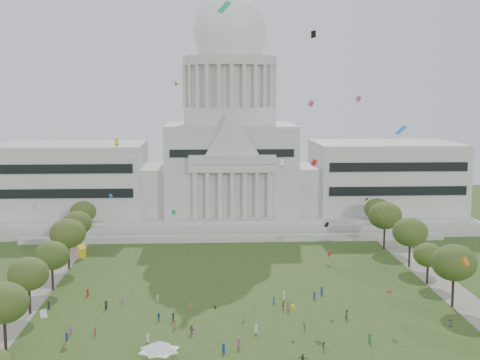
# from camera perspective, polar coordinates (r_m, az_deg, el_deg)

# --- Properties ---
(ground) EXTENTS (400.00, 400.00, 0.00)m
(ground) POSITION_cam_1_polar(r_m,az_deg,el_deg) (127.13, 1.06, -13.54)
(ground) COLOR #32481A
(ground) RESTS_ON ground
(capitol) EXTENTS (160.00, 64.50, 91.30)m
(capitol) POSITION_cam_1_polar(r_m,az_deg,el_deg) (233.18, -0.86, 1.83)
(capitol) COLOR #B8B7AD
(capitol) RESTS_ON ground
(path_left) EXTENTS (8.00, 160.00, 0.04)m
(path_left) POSITION_cam_1_polar(r_m,az_deg,el_deg) (160.18, -17.37, -9.37)
(path_left) COLOR gray
(path_left) RESTS_ON ground
(path_right) EXTENTS (8.00, 160.00, 0.04)m
(path_right) POSITION_cam_1_polar(r_m,az_deg,el_deg) (165.10, 17.37, -8.86)
(path_right) COLOR gray
(path_right) RESTS_ON ground
(row_tree_l_1) EXTENTS (8.86, 8.86, 12.59)m
(row_tree_l_1) POSITION_cam_1_polar(r_m,az_deg,el_deg) (126.23, -19.53, -9.85)
(row_tree_l_1) COLOR black
(row_tree_l_1) RESTS_ON ground
(row_tree_l_2) EXTENTS (8.42, 8.42, 11.97)m
(row_tree_l_2) POSITION_cam_1_polar(r_m,az_deg,el_deg) (145.33, -17.61, -7.65)
(row_tree_l_2) COLOR black
(row_tree_l_2) RESTS_ON ground
(row_tree_r_2) EXTENTS (9.55, 9.55, 13.58)m
(row_tree_r_2) POSITION_cam_1_polar(r_m,az_deg,el_deg) (149.94, 17.80, -6.73)
(row_tree_r_2) COLOR black
(row_tree_r_2) RESTS_ON ground
(row_tree_l_3) EXTENTS (8.12, 8.12, 11.55)m
(row_tree_l_3) POSITION_cam_1_polar(r_m,az_deg,el_deg) (160.79, -15.78, -6.22)
(row_tree_l_3) COLOR black
(row_tree_l_3) RESTS_ON ground
(row_tree_r_3) EXTENTS (7.01, 7.01, 9.98)m
(row_tree_r_3) POSITION_cam_1_polar(r_m,az_deg,el_deg) (166.18, 15.76, -6.17)
(row_tree_r_3) COLOR black
(row_tree_r_3) RESTS_ON ground
(row_tree_l_4) EXTENTS (9.29, 9.29, 13.21)m
(row_tree_l_4) POSITION_cam_1_polar(r_m,az_deg,el_deg) (178.16, -14.48, -4.44)
(row_tree_l_4) COLOR black
(row_tree_l_4) RESTS_ON ground
(row_tree_r_4) EXTENTS (9.19, 9.19, 13.06)m
(row_tree_r_4) POSITION_cam_1_polar(r_m,az_deg,el_deg) (180.22, 14.32, -4.33)
(row_tree_r_4) COLOR black
(row_tree_r_4) RESTS_ON ground
(row_tree_l_5) EXTENTS (8.33, 8.33, 11.85)m
(row_tree_l_5) POSITION_cam_1_polar(r_m,az_deg,el_deg) (196.43, -13.72, -3.59)
(row_tree_l_5) COLOR black
(row_tree_l_5) RESTS_ON ground
(row_tree_r_5) EXTENTS (9.82, 9.82, 13.96)m
(row_tree_r_5) POSITION_cam_1_polar(r_m,az_deg,el_deg) (198.72, 12.26, -2.97)
(row_tree_r_5) COLOR black
(row_tree_r_5) RESTS_ON ground
(row_tree_l_6) EXTENTS (8.19, 8.19, 11.64)m
(row_tree_l_6) POSITION_cam_1_polar(r_m,az_deg,el_deg) (214.27, -13.25, -2.69)
(row_tree_l_6) COLOR black
(row_tree_l_6) RESTS_ON ground
(row_tree_r_6) EXTENTS (8.42, 8.42, 11.97)m
(row_tree_r_6) POSITION_cam_1_polar(r_m,az_deg,el_deg) (216.65, 11.65, -2.46)
(row_tree_r_6) COLOR black
(row_tree_r_6) RESTS_ON ground
(event_tent) EXTENTS (9.57, 9.57, 4.08)m
(event_tent) POSITION_cam_1_polar(r_m,az_deg,el_deg) (117.12, -6.92, -13.84)
(event_tent) COLOR #4C4C4C
(event_tent) RESTS_ON ground
(person_0) EXTENTS (0.93, 0.92, 1.62)m
(person_0) POSITION_cam_1_polar(r_m,az_deg,el_deg) (140.06, 17.52, -11.52)
(person_0) COLOR #4C4C51
(person_0) RESTS_ON ground
(person_2) EXTENTS (1.11, 1.07, 1.97)m
(person_2) POSITION_cam_1_polar(r_m,az_deg,el_deg) (139.64, 9.13, -11.24)
(person_2) COLOR #33723F
(person_2) RESTS_ON ground
(person_3) EXTENTS (0.87, 1.13, 1.56)m
(person_3) POSITION_cam_1_polar(r_m,az_deg,el_deg) (132.83, 5.49, -12.27)
(person_3) COLOR #33723F
(person_3) RESTS_ON ground
(person_4) EXTENTS (0.75, 1.21, 1.96)m
(person_4) POSITION_cam_1_polar(r_m,az_deg,el_deg) (136.70, 0.30, -11.56)
(person_4) COLOR silver
(person_4) RESTS_ON ground
(person_5) EXTENTS (1.70, 1.63, 1.82)m
(person_5) POSITION_cam_1_polar(r_m,az_deg,el_deg) (130.22, -4.14, -12.61)
(person_5) COLOR #994C8C
(person_5) RESTS_ON ground
(person_8) EXTENTS (0.87, 0.63, 1.63)m
(person_8) POSITION_cam_1_polar(r_m,az_deg,el_deg) (138.00, -6.96, -11.50)
(person_8) COLOR navy
(person_8) RESTS_ON ground
(person_9) EXTENTS (0.94, 1.10, 1.52)m
(person_9) POSITION_cam_1_polar(r_m,az_deg,el_deg) (123.48, 7.15, -13.88)
(person_9) COLOR #26262B
(person_9) RESTS_ON ground
(person_10) EXTENTS (0.60, 1.04, 1.73)m
(person_10) POSITION_cam_1_polar(r_m,az_deg,el_deg) (143.41, 3.70, -10.69)
(person_10) COLOR #B21E1E
(person_10) RESTS_ON ground
(person_11) EXTENTS (1.75, 1.12, 1.76)m
(person_11) POSITION_cam_1_polar(r_m,az_deg,el_deg) (117.46, 5.37, -14.95)
(person_11) COLOR #4C4C51
(person_11) RESTS_ON ground
(distant_crowd) EXTENTS (63.84, 34.39, 1.95)m
(distant_crowd) POSITION_cam_1_polar(r_m,az_deg,el_deg) (138.05, -3.71, -11.43)
(distant_crowd) COLOR navy
(distant_crowd) RESTS_ON ground
(kite_swarm) EXTENTS (80.05, 104.63, 66.11)m
(kite_swarm) POSITION_cam_1_polar(r_m,az_deg,el_deg) (125.94, -0.46, 0.38)
(kite_swarm) COLOR white
(kite_swarm) RESTS_ON ground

